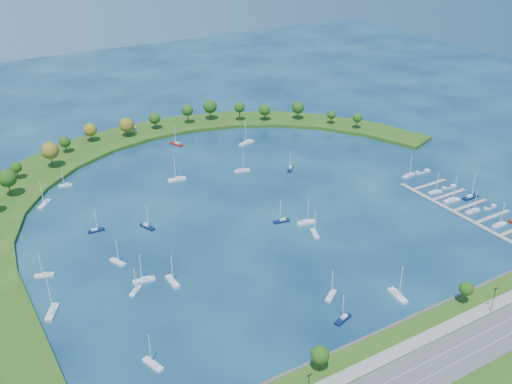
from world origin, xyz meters
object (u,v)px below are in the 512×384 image
moored_boat_3 (45,203)px  moored_boat_10 (144,280)px  moored_boat_19 (242,170)px  docked_boat_10 (409,175)px  docked_boat_7 (470,197)px  moored_boat_8 (281,220)px  moored_boat_18 (135,290)px  docked_boat_5 (490,207)px  moored_boat_4 (147,226)px  moored_boat_20 (343,318)px  moored_boat_1 (96,230)px  docked_boat_6 (452,200)px  dock_system (475,213)px  moored_boat_6 (290,168)px  moored_boat_11 (177,179)px  moored_boat_15 (117,261)px  moored_boat_21 (52,312)px  docked_boat_4 (473,211)px  moored_boat_16 (315,233)px  docked_boat_2 (499,224)px  docked_boat_9 (449,187)px  harbor_tower (134,130)px  moored_boat_12 (306,222)px  moored_boat_2 (247,142)px  moored_boat_17 (398,295)px  moored_boat_7 (65,185)px  moored_boat_14 (172,281)px  docked_boat_8 (435,191)px  moored_boat_9 (176,144)px  moored_boat_5 (331,295)px  docked_boat_11 (422,172)px  moored_boat_13 (44,274)px

moored_boat_3 → moored_boat_10: 86.09m
moored_boat_19 → docked_boat_10: size_ratio=1.05×
moored_boat_19 → docked_boat_7: bearing=-34.3°
moored_boat_8 → moored_boat_18: (-76.50, -15.84, -0.02)m
docked_boat_5 → moored_boat_4: bearing=151.9°
moored_boat_20 → moored_boat_1: bearing=-79.1°
moored_boat_10 → docked_boat_6: docked_boat_6 is taller
dock_system → moored_boat_20: (-102.04, -28.98, 0.54)m
moored_boat_6 → moored_boat_10: (-107.15, -56.69, 0.04)m
moored_boat_11 → docked_boat_6: moored_boat_11 is taller
moored_boat_19 → docked_boat_5: bearing=-38.0°
dock_system → moored_boat_15: 164.64m
moored_boat_21 → docked_boat_4: bearing=-67.6°
dock_system → moored_boat_16: 79.28m
moored_boat_1 → docked_boat_2: docked_boat_2 is taller
dock_system → docked_boat_4: (0.22, 1.49, 0.55)m
moored_boat_3 → docked_boat_4: (170.97, -112.22, -0.05)m
moored_boat_18 → docked_boat_9: size_ratio=1.28×
harbor_tower → moored_boat_12: (27.27, -144.28, -3.13)m
moored_boat_11 → moored_boat_15: 79.18m
moored_boat_15 → docked_boat_5: 174.88m
moored_boat_2 → moored_boat_17: 161.84m
moored_boat_4 → docked_boat_4: size_ratio=0.99×
moored_boat_1 → moored_boat_7: (0.72, 52.97, -0.01)m
moored_boat_3 → moored_boat_14: moored_boat_3 is taller
moored_boat_6 → docked_boat_5: (56.86, -85.99, -0.31)m
dock_system → moored_boat_14: moored_boat_14 is taller
moored_boat_3 → docked_boat_8: bearing=104.3°
moored_boat_14 → moored_boat_21: bearing=-96.6°
moored_boat_21 → docked_boat_7: size_ratio=1.08×
moored_boat_7 → moored_boat_17: moored_boat_17 is taller
moored_boat_9 → docked_boat_9: size_ratio=1.54×
moored_boat_11 → docked_boat_9: 140.38m
moored_boat_20 → moored_boat_18: bearing=-60.4°
moored_boat_5 → docked_boat_6: docked_boat_6 is taller
docked_boat_9 → docked_boat_6: bearing=-127.5°
moored_boat_6 → moored_boat_12: (-27.04, -52.52, 0.04)m
moored_boat_12 → docked_boat_8: moored_boat_12 is taller
docked_boat_8 → moored_boat_21: bearing=-173.1°
docked_boat_2 → docked_boat_7: 27.50m
moored_boat_3 → docked_boat_11: (183.32, -67.74, -0.29)m
docked_boat_6 → moored_boat_13: bearing=174.8°
moored_boat_10 → docked_boat_5: 166.61m
moored_boat_12 → docked_boat_7: size_ratio=0.97×
moored_boat_8 → moored_boat_16: 18.11m
moored_boat_10 → moored_boat_19: 107.54m
moored_boat_14 → docked_boat_2: size_ratio=1.13×
moored_boat_21 → docked_boat_11: (201.40, 18.04, -0.31)m
moored_boat_1 → moored_boat_5: moored_boat_5 is taller
moored_boat_1 → moored_boat_7: size_ratio=1.06×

